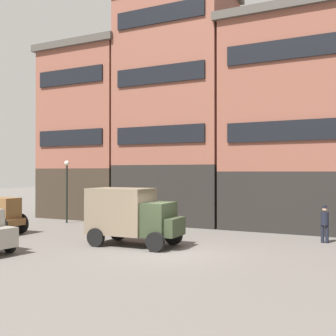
# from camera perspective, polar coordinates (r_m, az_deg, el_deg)

# --- Properties ---
(ground_plane) EXTENTS (120.00, 120.00, 0.00)m
(ground_plane) POSITION_cam_1_polar(r_m,az_deg,el_deg) (17.89, 0.51, -11.43)
(ground_plane) COLOR #605B56
(building_far_left) EXTENTS (7.03, 5.68, 12.70)m
(building_far_left) POSITION_cam_1_polar(r_m,az_deg,el_deg) (32.27, -10.18, 4.86)
(building_far_left) COLOR #33281E
(building_far_left) RESTS_ON ground_plane
(building_center_left) EXTENTS (7.78, 5.68, 15.61)m
(building_center_left) POSITION_cam_1_polar(r_m,az_deg,el_deg) (28.81, 1.25, 8.42)
(building_center_left) COLOR black
(building_center_left) RESTS_ON ground_plane
(building_center_right) EXTENTS (8.96, 5.68, 12.73)m
(building_center_right) POSITION_cam_1_polar(r_m,az_deg,el_deg) (26.23, 17.38, 6.14)
(building_center_right) COLOR black
(building_center_right) RESTS_ON ground_plane
(delivery_truck_near) EXTENTS (4.40, 2.25, 2.62)m
(delivery_truck_near) POSITION_cam_1_polar(r_m,az_deg,el_deg) (19.42, -4.93, -6.31)
(delivery_truck_near) COLOR #2D3823
(delivery_truck_near) RESTS_ON ground_plane
(pedestrian_officer) EXTENTS (0.46, 0.46, 1.79)m
(pedestrian_officer) POSITION_cam_1_polar(r_m,az_deg,el_deg) (21.41, 20.53, -6.93)
(pedestrian_officer) COLOR black
(pedestrian_officer) RESTS_ON ground_plane
(streetlamp_curbside) EXTENTS (0.32, 0.32, 4.12)m
(streetlamp_curbside) POSITION_cam_1_polar(r_m,az_deg,el_deg) (28.53, -13.60, -1.92)
(streetlamp_curbside) COLOR black
(streetlamp_curbside) RESTS_ON ground_plane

